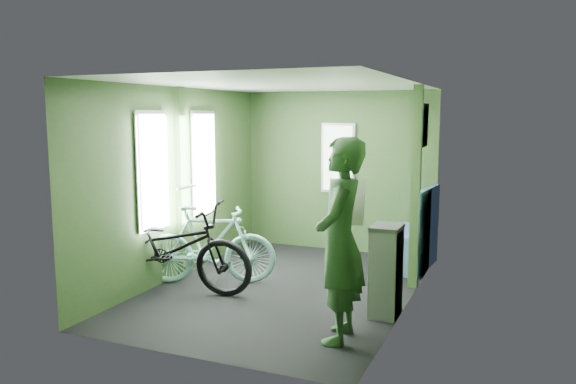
{
  "coord_description": "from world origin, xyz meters",
  "views": [
    {
      "loc": [
        2.42,
        -5.72,
        1.98
      ],
      "look_at": [
        0.0,
        0.1,
        1.1
      ],
      "focal_mm": 35.0,
      "sensor_mm": 36.0,
      "label": 1
    }
  ],
  "objects_px": {
    "bicycle_mint": "(210,284)",
    "passenger": "(340,240)",
    "waste_box": "(386,271)",
    "bicycle_black": "(172,291)",
    "bench_seat": "(410,244)"
  },
  "relations": [
    {
      "from": "passenger",
      "to": "bicycle_mint",
      "type": "bearing_deg",
      "value": -124.08
    },
    {
      "from": "waste_box",
      "to": "bicycle_black",
      "type": "bearing_deg",
      "value": -175.73
    },
    {
      "from": "bicycle_mint",
      "to": "waste_box",
      "type": "height_order",
      "value": "waste_box"
    },
    {
      "from": "passenger",
      "to": "bench_seat",
      "type": "distance_m",
      "value": 2.68
    },
    {
      "from": "bench_seat",
      "to": "passenger",
      "type": "bearing_deg",
      "value": -87.57
    },
    {
      "from": "bicycle_black",
      "to": "bench_seat",
      "type": "xyz_separation_m",
      "value": [
        2.27,
        2.05,
        0.31
      ]
    },
    {
      "from": "bicycle_black",
      "to": "waste_box",
      "type": "xyz_separation_m",
      "value": [
        2.38,
        0.18,
        0.45
      ]
    },
    {
      "from": "bicycle_mint",
      "to": "waste_box",
      "type": "distance_m",
      "value": 2.2
    },
    {
      "from": "bicycle_black",
      "to": "bicycle_mint",
      "type": "xyz_separation_m",
      "value": [
        0.24,
        0.42,
        0.0
      ]
    },
    {
      "from": "bicycle_mint",
      "to": "passenger",
      "type": "relative_size",
      "value": 0.87
    },
    {
      "from": "passenger",
      "to": "waste_box",
      "type": "height_order",
      "value": "passenger"
    },
    {
      "from": "passenger",
      "to": "waste_box",
      "type": "distance_m",
      "value": 0.9
    },
    {
      "from": "bicycle_mint",
      "to": "waste_box",
      "type": "xyz_separation_m",
      "value": [
        2.14,
        -0.24,
        0.45
      ]
    },
    {
      "from": "bicycle_mint",
      "to": "passenger",
      "type": "distance_m",
      "value": 2.32
    },
    {
      "from": "bicycle_black",
      "to": "bicycle_mint",
      "type": "distance_m",
      "value": 0.49
    }
  ]
}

